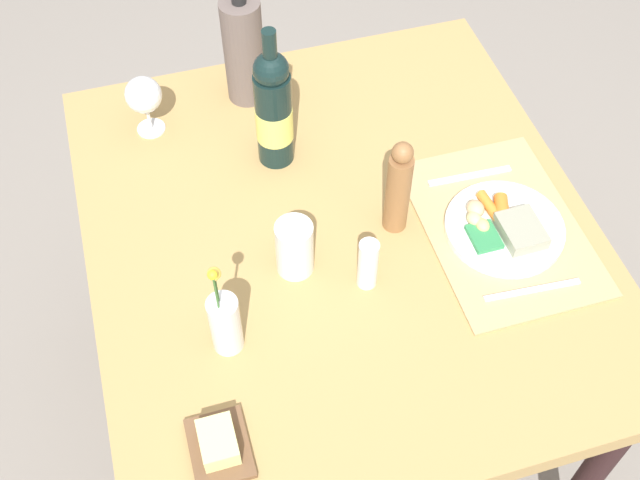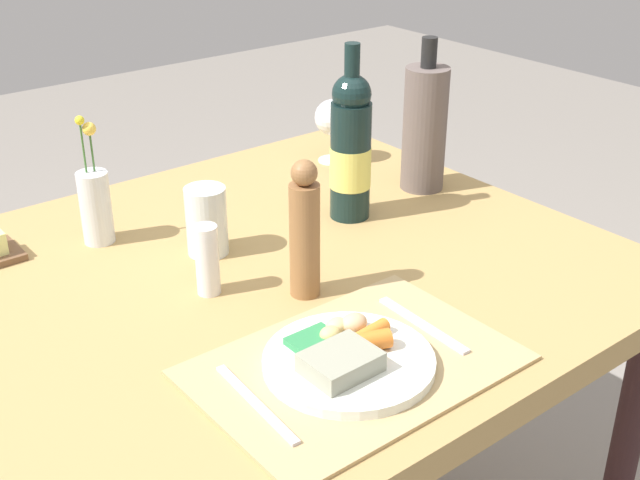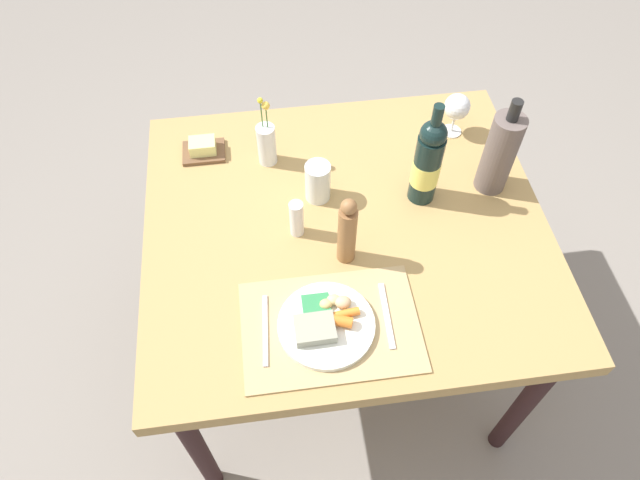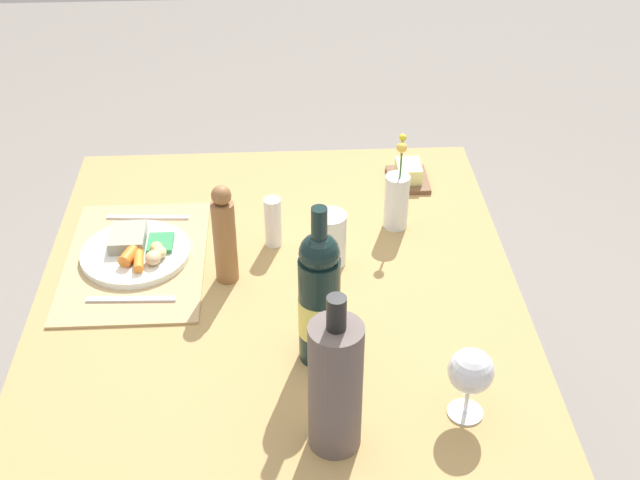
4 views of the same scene
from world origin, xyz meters
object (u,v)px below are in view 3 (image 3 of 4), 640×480
object	(u,v)px
fork	(265,330)
flower_vase	(267,143)
dining_table	(345,240)
cooler_bottle	(500,153)
wine_bottle	(427,162)
water_tumbler	(318,184)
butter_dish	(203,149)
salt_shaker	(297,219)
pepper_mill	(347,232)
dinner_plate	(326,323)
wine_glass	(457,107)
knife	(387,315)

from	to	relation	value
fork	flower_vase	world-z (taller)	flower_vase
dining_table	cooler_bottle	world-z (taller)	cooler_bottle
wine_bottle	flower_vase	size ratio (longest dim) A/B	1.41
dining_table	water_tumbler	world-z (taller)	water_tumbler
flower_vase	butter_dish	world-z (taller)	flower_vase
salt_shaker	pepper_mill	world-z (taller)	pepper_mill
dining_table	butter_dish	xyz separation A→B (m)	(-0.40, 0.34, 0.10)
fork	butter_dish	xyz separation A→B (m)	(-0.14, 0.64, 0.01)
wine_bottle	pepper_mill	bearing A→B (deg)	-143.74
butter_dish	pepper_mill	size ratio (longest dim) A/B	0.56
dinner_plate	salt_shaker	size ratio (longest dim) A/B	2.02
fork	water_tumbler	bearing A→B (deg)	69.91
flower_vase	salt_shaker	bearing A→B (deg)	-78.53
wine_glass	water_tumbler	xyz separation A→B (m)	(-0.46, -0.21, -0.05)
wine_glass	salt_shaker	xyz separation A→B (m)	(-0.54, -0.34, -0.04)
pepper_mill	water_tumbler	xyz separation A→B (m)	(-0.05, 0.22, -0.06)
flower_vase	dining_table	bearing A→B (deg)	-54.31
dining_table	salt_shaker	world-z (taller)	salt_shaker
knife	cooler_bottle	xyz separation A→B (m)	(0.39, 0.40, 0.12)
wine_bottle	wine_glass	size ratio (longest dim) A/B	2.35
knife	butter_dish	size ratio (longest dim) A/B	1.43
knife	wine_bottle	world-z (taller)	wine_bottle
wine_glass	butter_dish	world-z (taller)	wine_glass
wine_bottle	water_tumbler	distance (m)	0.31
dinner_plate	butter_dish	size ratio (longest dim) A/B	1.87
butter_dish	water_tumbler	xyz separation A→B (m)	(0.33, -0.22, 0.03)
dining_table	flower_vase	xyz separation A→B (m)	(-0.20, 0.28, 0.15)
wine_glass	salt_shaker	world-z (taller)	wine_glass
flower_vase	pepper_mill	bearing A→B (deg)	-65.12
wine_glass	water_tumbler	size ratio (longest dim) A/B	1.16
wine_bottle	water_tumbler	xyz separation A→B (m)	(-0.30, 0.04, -0.09)
wine_bottle	cooler_bottle	xyz separation A→B (m)	(0.21, 0.02, -0.01)
wine_glass	pepper_mill	xyz separation A→B (m)	(-0.41, -0.44, 0.01)
cooler_bottle	pepper_mill	bearing A→B (deg)	-156.69
fork	wine_bottle	bearing A→B (deg)	42.06
flower_vase	pepper_mill	size ratio (longest dim) A/B	1.03
knife	wine_glass	world-z (taller)	wine_glass
cooler_bottle	water_tumbler	world-z (taller)	cooler_bottle
dinner_plate	salt_shaker	xyz separation A→B (m)	(-0.04, 0.30, 0.04)
cooler_bottle	dining_table	bearing A→B (deg)	-168.45
dining_table	water_tumbler	size ratio (longest dim) A/B	9.15
cooler_bottle	butter_dish	xyz separation A→B (m)	(-0.84, 0.24, -0.11)
dining_table	water_tumbler	xyz separation A→B (m)	(-0.07, 0.11, 0.13)
dining_table	fork	xyz separation A→B (m)	(-0.25, -0.31, 0.09)
fork	salt_shaker	size ratio (longest dim) A/B	1.63
wine_bottle	wine_glass	bearing A→B (deg)	57.21
flower_vase	salt_shaker	world-z (taller)	flower_vase
dinner_plate	flower_vase	size ratio (longest dim) A/B	1.01
flower_vase	butter_dish	xyz separation A→B (m)	(-0.20, 0.06, -0.05)
flower_vase	butter_dish	bearing A→B (deg)	163.61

